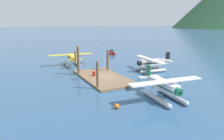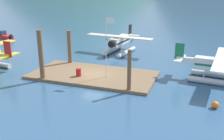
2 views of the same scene
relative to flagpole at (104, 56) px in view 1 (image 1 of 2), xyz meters
name	(u,v)px [view 1 (image 1 of 2)]	position (x,y,z in m)	size (l,w,h in m)	color
ground_plane	(103,78)	(-1.97, 0.59, -4.40)	(1200.00, 1200.00, 0.00)	#2D5175
dock_platform	(103,77)	(-1.97, 0.59, -4.25)	(14.16, 7.09, 0.30)	brown
piling_near_left	(78,61)	(-6.54, -2.59, -1.62)	(0.52, 0.52, 5.55)	brown
piling_near_right	(97,75)	(3.24, -2.66, -2.25)	(0.39, 0.39, 4.28)	brown
piling_far_left	(108,61)	(-6.62, 3.80, -2.15)	(0.50, 0.50, 4.49)	brown
flagpole	(104,56)	(0.00, 0.00, 0.00)	(0.95, 0.10, 6.65)	silver
fuel_drum	(94,74)	(-3.13, -0.71, -3.66)	(0.62, 0.62, 0.88)	#AD1E19
mooring_buoy	(117,106)	(11.07, -3.48, -4.08)	(0.63, 0.63, 0.63)	orange
seaplane_white_stbd_fwd	(165,88)	(11.35, 3.50, -2.82)	(7.96, 10.49, 3.84)	#B7BABF
seaplane_yellow_port_aft	(72,59)	(-15.81, -1.39, -2.82)	(7.97, 10.48, 3.84)	#B7BABF
seaplane_cream_bow_centre	(151,64)	(-2.41, 11.71, -2.82)	(10.49, 7.95, 3.84)	#B7BABF
boat_red_open_west	(112,53)	(-27.60, 15.23, -3.91)	(4.82, 2.39, 1.50)	#B2231E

